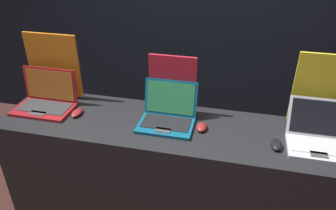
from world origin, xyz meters
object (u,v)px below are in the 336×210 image
at_px(mouse_back, 277,145).
at_px(promo_stand_back, 318,93).
at_px(promo_stand_front, 54,68).
at_px(laptop_back, 317,136).
at_px(promo_stand_middle, 173,86).
at_px(mouse_middle, 202,127).
at_px(laptop_middle, 168,115).
at_px(mouse_front, 77,113).
at_px(laptop_front, 46,100).

xyz_separation_m(mouse_back, promo_stand_back, (0.22, 0.30, 0.21)).
distance_m(promo_stand_front, laptop_back, 1.78).
relative_size(promo_stand_front, laptop_back, 1.46).
xyz_separation_m(promo_stand_middle, promo_stand_back, (0.90, 0.05, 0.04)).
xyz_separation_m(promo_stand_front, mouse_back, (1.54, -0.28, -0.21)).
distance_m(mouse_middle, mouse_back, 0.46).
height_order(promo_stand_middle, laptop_back, promo_stand_middle).
height_order(laptop_middle, laptop_back, laptop_middle).
bearing_deg(mouse_middle, laptop_middle, 172.16).
distance_m(mouse_front, promo_stand_back, 1.55).
height_order(laptop_front, laptop_back, laptop_front).
bearing_deg(mouse_back, laptop_front, 175.71).
xyz_separation_m(mouse_middle, laptop_back, (0.67, -0.00, 0.04)).
relative_size(laptop_middle, promo_stand_middle, 0.85).
bearing_deg(laptop_middle, promo_stand_middle, 90.00).
height_order(mouse_front, laptop_back, laptop_back).
height_order(mouse_front, promo_stand_middle, promo_stand_middle).
relative_size(laptop_back, promo_stand_back, 0.69).
xyz_separation_m(mouse_front, laptop_middle, (0.62, 0.05, 0.04)).
relative_size(laptop_middle, mouse_middle, 3.45).
bearing_deg(promo_stand_front, mouse_back, -10.23).
bearing_deg(mouse_middle, mouse_back, -10.76).
bearing_deg(mouse_front, laptop_middle, 4.38).
height_order(laptop_back, mouse_back, laptop_back).
bearing_deg(mouse_middle, laptop_front, 178.39).
distance_m(laptop_middle, promo_stand_back, 0.93).
relative_size(mouse_back, promo_stand_back, 0.24).
bearing_deg(promo_stand_front, laptop_front, -90.00).
xyz_separation_m(promo_stand_middle, mouse_back, (0.67, -0.26, -0.18)).
bearing_deg(laptop_back, promo_stand_middle, 169.09).
bearing_deg(laptop_back, mouse_middle, 180.00).
distance_m(laptop_middle, mouse_middle, 0.23).
height_order(laptop_front, promo_stand_middle, promo_stand_middle).
height_order(laptop_middle, promo_stand_middle, promo_stand_middle).
distance_m(laptop_back, promo_stand_back, 0.28).
distance_m(laptop_front, promo_stand_middle, 0.89).
height_order(mouse_back, promo_stand_back, promo_stand_back).
relative_size(promo_stand_front, mouse_back, 4.25).
relative_size(laptop_front, mouse_front, 3.48).
xyz_separation_m(laptop_front, mouse_front, (0.25, -0.05, -0.05)).
bearing_deg(promo_stand_back, laptop_middle, -168.24).
relative_size(laptop_front, laptop_middle, 1.13).
relative_size(laptop_middle, mouse_back, 3.06).
relative_size(laptop_front, promo_stand_back, 0.82).
relative_size(mouse_front, laptop_back, 0.34).
relative_size(mouse_front, promo_stand_middle, 0.28).
xyz_separation_m(promo_stand_front, mouse_middle, (1.09, -0.19, -0.21)).
distance_m(laptop_front, promo_stand_back, 1.78).
bearing_deg(laptop_back, laptop_front, 179.00).
relative_size(mouse_front, promo_stand_back, 0.24).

